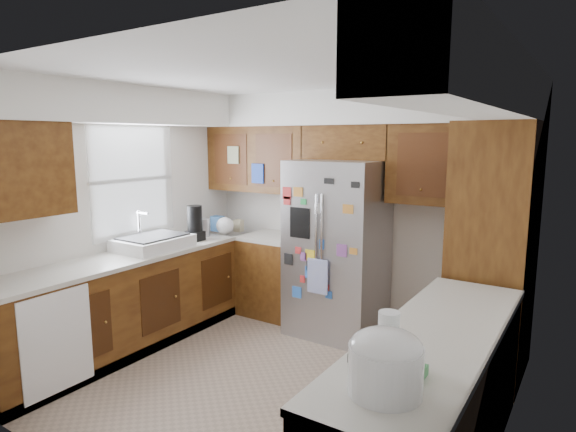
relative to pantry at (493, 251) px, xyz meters
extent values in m
plane|color=tan|center=(-1.50, -1.15, -1.07)|extent=(3.60, 3.60, 0.00)
cube|color=white|center=(-1.50, 0.45, 0.18)|extent=(3.60, 0.04, 2.50)
cube|color=white|center=(-3.30, -1.15, 0.18)|extent=(0.04, 3.20, 2.50)
cube|color=white|center=(0.30, -1.15, 0.18)|extent=(0.04, 3.20, 2.50)
cube|color=white|center=(-1.50, -2.75, 0.18)|extent=(3.60, 0.04, 2.50)
cube|color=white|center=(-1.50, -1.15, 1.43)|extent=(3.60, 3.20, 0.02)
cube|color=white|center=(-1.50, 0.26, 1.25)|extent=(3.60, 0.38, 0.35)
cube|color=white|center=(-3.11, -1.15, 1.25)|extent=(0.38, 3.20, 0.35)
cube|color=white|center=(0.11, -1.15, 1.25)|extent=(0.38, 3.20, 0.35)
cube|color=#40200C|center=(-2.63, 0.28, 0.70)|extent=(1.33, 0.34, 0.75)
cube|color=#40200C|center=(-0.36, 0.28, 0.70)|extent=(1.33, 0.34, 0.75)
cube|color=#40200C|center=(-3.13, -2.30, 0.70)|extent=(0.34, 0.85, 0.75)
cube|color=white|center=(-3.29, -1.05, 0.53)|extent=(0.02, 0.90, 1.05)
cube|color=white|center=(-3.25, -1.05, 0.53)|extent=(0.01, 1.02, 1.15)
cube|color=#1E42B4|center=(-2.54, 0.09, 0.55)|extent=(0.16, 0.02, 0.22)
cube|color=beige|center=(-2.88, 0.09, 0.75)|extent=(0.16, 0.02, 0.20)
cube|color=#40200C|center=(-3.00, -1.45, -0.64)|extent=(0.60, 2.60, 0.88)
cube|color=#40200C|center=(-2.33, 0.15, -0.64)|extent=(0.75, 0.60, 0.88)
cube|color=beige|center=(-3.00, -1.45, -0.17)|extent=(0.63, 2.60, 0.04)
cube|color=beige|center=(-2.33, 0.15, -0.17)|extent=(0.75, 0.60, 0.04)
cube|color=black|center=(-3.00, -1.45, -1.02)|extent=(0.60, 2.60, 0.10)
cube|color=white|center=(-2.69, -2.30, -0.61)|extent=(0.01, 0.58, 0.80)
cube|color=#40200C|center=(0.00, -1.62, -0.64)|extent=(0.60, 2.25, 0.88)
cube|color=beige|center=(0.00, -1.62, -0.17)|extent=(0.63, 2.25, 0.04)
cube|color=#40200C|center=(0.00, 0.00, 0.00)|extent=(0.60, 0.90, 2.15)
cube|color=#A0A0A5|center=(-1.50, 0.05, -0.17)|extent=(0.90, 0.75, 1.80)
cylinder|color=silver|center=(-1.53, -0.34, -0.02)|extent=(0.02, 0.02, 0.90)
cylinder|color=silver|center=(-1.47, -0.34, -0.02)|extent=(0.02, 0.02, 0.90)
cube|color=black|center=(-1.72, -0.33, 0.12)|extent=(0.22, 0.01, 0.30)
cube|color=white|center=(-1.50, -0.35, -0.38)|extent=(0.22, 0.01, 0.34)
cube|color=red|center=(-1.44, -0.33, -0.48)|extent=(0.10, 0.00, 0.06)
cube|color=black|center=(-1.40, -0.33, 0.55)|extent=(0.10, 0.00, 0.05)
cube|color=orange|center=(-1.14, -0.33, -0.08)|extent=(0.08, 0.00, 0.06)
cube|color=blue|center=(-1.75, -0.33, -0.59)|extent=(0.11, 0.00, 0.11)
cube|color=yellow|center=(-1.60, -0.33, -0.18)|extent=(0.10, 0.00, 0.11)
cube|color=#8C4C99|center=(-1.67, -0.33, -0.21)|extent=(0.07, 0.00, 0.09)
cube|color=black|center=(-1.14, -0.33, 0.53)|extent=(0.08, 0.00, 0.06)
cube|color=blue|center=(-1.39, -0.33, -0.55)|extent=(0.07, 0.00, 0.07)
cube|color=white|center=(-1.53, -0.33, 0.28)|extent=(0.06, 0.00, 0.10)
cube|color=red|center=(-1.74, -0.33, -0.15)|extent=(0.07, 0.00, 0.07)
cube|color=red|center=(-1.69, -0.33, -0.44)|extent=(0.06, 0.00, 0.07)
cube|color=black|center=(-1.60, -0.33, -0.29)|extent=(0.07, 0.00, 0.10)
cube|color=blue|center=(-1.47, -0.33, -0.06)|extent=(0.05, 0.00, 0.10)
cube|color=black|center=(-1.85, -0.33, -0.26)|extent=(0.10, 0.00, 0.11)
cube|color=green|center=(-1.68, -0.33, 0.34)|extent=(0.06, 0.00, 0.06)
cube|color=orange|center=(-1.74, -0.33, 0.43)|extent=(0.10, 0.00, 0.09)
cube|color=orange|center=(-1.20, -0.33, 0.30)|extent=(0.11, 0.00, 0.09)
cube|color=red|center=(-1.87, -0.33, 0.41)|extent=(0.10, 0.00, 0.12)
cube|color=red|center=(-1.87, -0.33, 0.33)|extent=(0.08, 0.00, 0.08)
cube|color=blue|center=(-1.63, -0.33, -0.36)|extent=(0.05, 0.00, 0.12)
cube|color=#8C4C99|center=(-1.26, -0.33, -0.09)|extent=(0.11, 0.00, 0.12)
cube|color=#40200C|center=(-1.50, 0.28, 0.90)|extent=(0.96, 0.34, 0.35)
sphere|color=blue|center=(-1.82, 0.23, 1.20)|extent=(0.25, 0.25, 0.25)
cylinder|color=black|center=(-1.25, 0.25, 1.16)|extent=(0.29, 0.29, 0.17)
ellipsoid|color=#333338|center=(-1.25, 0.25, 1.24)|extent=(0.27, 0.27, 0.12)
cube|color=white|center=(-3.00, -1.05, -0.09)|extent=(0.52, 0.70, 0.12)
cube|color=black|center=(-3.00, -1.05, -0.03)|extent=(0.44, 0.60, 0.02)
cylinder|color=silver|center=(-3.20, -1.05, 0.07)|extent=(0.02, 0.02, 0.30)
cylinder|color=silver|center=(-3.14, -1.05, 0.20)|extent=(0.16, 0.02, 0.02)
cube|color=yellow|center=(-2.86, -1.27, -0.13)|extent=(0.10, 0.18, 0.04)
cube|color=black|center=(-2.94, -0.52, -0.10)|extent=(0.18, 0.14, 0.10)
cylinder|color=black|center=(-2.94, -0.52, 0.09)|extent=(0.16, 0.16, 0.28)
cylinder|color=#A0A0A5|center=(-3.01, -0.30, -0.05)|extent=(0.14, 0.14, 0.20)
sphere|color=white|center=(-2.88, -0.09, -0.05)|extent=(0.20, 0.20, 0.20)
cube|color=#3F72B2|center=(-3.08, 0.01, -0.06)|extent=(0.14, 0.10, 0.18)
cube|color=#BFB28C|center=(-2.85, 0.13, -0.08)|extent=(0.10, 0.08, 0.14)
cylinder|color=white|center=(-3.03, -0.70, -0.10)|extent=(0.08, 0.08, 0.11)
cylinder|color=silver|center=(0.00, -2.40, -0.05)|extent=(0.32, 0.32, 0.22)
ellipsoid|color=silver|center=(0.00, -2.40, 0.06)|extent=(0.31, 0.31, 0.14)
cube|color=black|center=(-0.15, -2.40, -0.03)|extent=(0.04, 0.06, 0.04)
cylinder|color=white|center=(-0.12, -2.07, -0.03)|extent=(0.11, 0.11, 0.24)
camera|label=1|loc=(0.71, -4.26, 0.94)|focal=30.00mm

